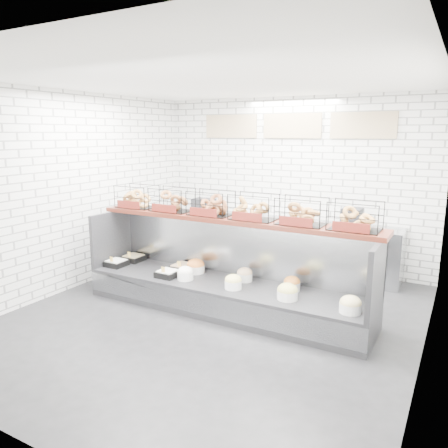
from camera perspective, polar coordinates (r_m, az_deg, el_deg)
The scene contains 5 objects.
ground at distance 5.86m, azimuth -1.51°, elevation -12.14°, with size 5.50×5.50×0.00m, color black.
room_shell at distance 5.89m, azimuth 1.40°, elevation 8.68°, with size 5.02×5.51×3.01m.
display_case at distance 6.02m, azimuth 0.15°, elevation -8.15°, with size 4.00×0.90×1.20m.
bagel_shelf at distance 5.89m, azimuth 0.99°, elevation 2.11°, with size 4.10×0.50×0.40m.
prep_counter at distance 7.79m, azimuth 7.55°, elevation -2.49°, with size 4.00×0.60×1.20m.
Camera 1 is at (2.74, -4.60, 2.38)m, focal length 35.00 mm.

